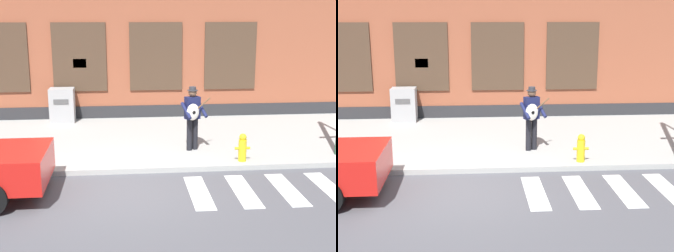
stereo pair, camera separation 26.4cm
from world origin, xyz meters
TOP-DOWN VIEW (x-y plane):
  - ground_plane at (0.00, 0.00)m, footprint 160.00×160.00m
  - sidewalk at (0.00, 3.86)m, footprint 28.00×5.54m
  - building_backdrop at (-0.00, 8.63)m, footprint 28.00×4.06m
  - crosswalk at (4.10, -0.21)m, footprint 5.20×1.90m
  - busker at (1.96, 2.50)m, footprint 0.79×0.67m
  - utility_box at (-1.89, 6.18)m, footprint 0.81×0.61m
  - fire_hydrant at (3.06, 1.44)m, footprint 0.38×0.20m

SIDE VIEW (x-z plane):
  - ground_plane at x=0.00m, z-range 0.00..0.00m
  - crosswalk at x=4.10m, z-range 0.00..0.01m
  - sidewalk at x=0.00m, z-range 0.00..0.13m
  - fire_hydrant at x=3.06m, z-range 0.12..0.82m
  - utility_box at x=-1.89m, z-range 0.13..1.26m
  - busker at x=1.96m, z-range 0.25..1.95m
  - building_backdrop at x=0.00m, z-range -0.01..8.19m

